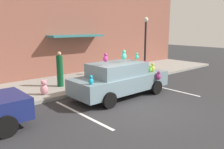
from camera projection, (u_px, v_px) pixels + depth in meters
The scene contains 9 objects.
ground_plane at pixel (135, 109), 8.61m from camera, with size 60.00×60.00×0.00m, color #2D2D30.
sidewalk at pixel (67, 84), 12.27m from camera, with size 24.00×4.00×0.15m, color gray.
storefront_building at pixel (47, 25), 13.23m from camera, with size 24.00×1.25×6.40m.
parking_stripe_front at pixel (167, 89), 11.55m from camera, with size 0.12×3.60×0.01m, color silver.
parking_stripe_rear at pixel (81, 114), 8.17m from camera, with size 0.12×3.60×0.01m, color silver.
plush_covered_car at pixel (120, 79), 10.14m from camera, with size 4.66×2.05×2.08m.
teddy_bear_on_sidewalk at pixel (44, 88), 9.95m from camera, with size 0.35×0.29×0.68m.
street_lamp_post at pixel (145, 40), 13.67m from camera, with size 0.28×0.28×3.51m.
pedestrian_near_shopfront at pixel (60, 70), 11.29m from camera, with size 0.31×0.31×1.74m.
Camera 1 is at (-6.06, -5.54, 3.03)m, focal length 36.45 mm.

